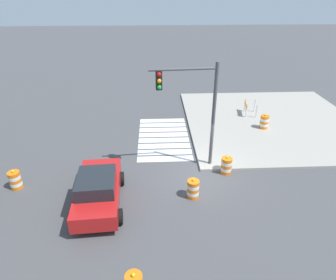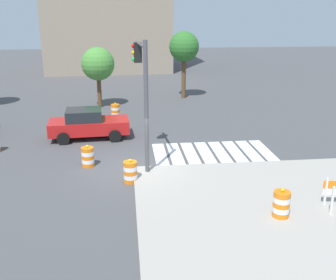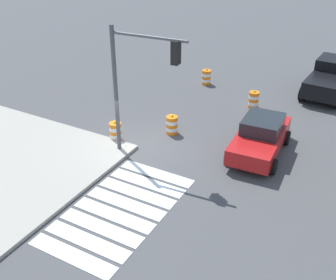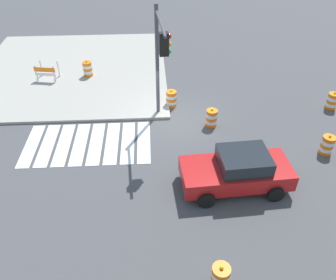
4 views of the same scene
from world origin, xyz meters
name	(u,v)px [view 2 (image 2 of 4)]	position (x,y,z in m)	size (l,w,h in m)	color
ground_plane	(133,170)	(0.00, 0.00, 0.00)	(120.00, 120.00, 0.00)	#474749
sidewalk_corner	(329,232)	(6.00, -6.00, 0.07)	(12.00, 12.00, 0.15)	#9E998E
crosswalk_stripes	(213,152)	(4.00, 1.80, 0.01)	(5.85, 3.20, 0.02)	silver
sports_car	(88,124)	(-2.33, 4.91, 0.81)	(4.41, 2.35, 1.63)	red
traffic_barrel_near_corner	(115,111)	(-0.92, 9.12, 0.45)	(0.56, 0.56, 1.02)	orange
traffic_barrel_crosswalk_end	(88,157)	(-2.01, 0.65, 0.45)	(0.56, 0.56, 1.02)	orange
traffic_barrel_far_curb	(130,172)	(-0.14, -1.32, 0.45)	(0.56, 0.56, 1.02)	orange
traffic_barrel_on_sidewalk	(281,204)	(4.81, -4.97, 0.60)	(0.56, 0.56, 1.02)	orange
traffic_light_pole	(142,80)	(0.50, 0.53, 3.91)	(0.58, 3.29, 5.50)	#4C4C51
street_tree_streetside_mid	(184,47)	(4.46, 14.86, 4.00)	(2.34, 2.34, 5.24)	brown
street_tree_streetside_far	(98,64)	(-2.10, 12.31, 3.11)	(2.35, 2.35, 4.31)	brown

